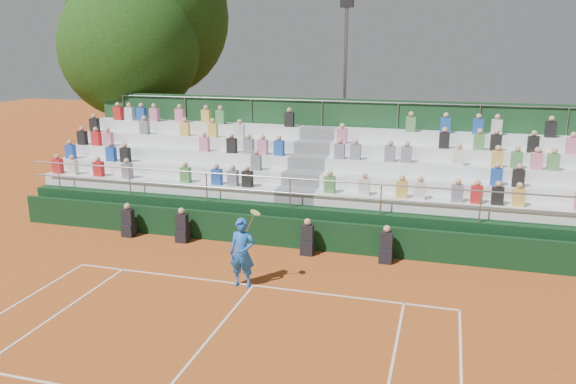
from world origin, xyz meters
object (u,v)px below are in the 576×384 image
(floodlight_mast, at_px, (345,78))
(tree_west, at_px, (130,49))
(tennis_player, at_px, (242,253))
(tree_east, at_px, (149,18))

(floodlight_mast, bearing_deg, tree_west, -166.19)
(tree_west, distance_m, floodlight_mast, 10.34)
(tennis_player, relative_size, floodlight_mast, 0.26)
(tree_east, bearing_deg, floodlight_mast, -0.85)
(tennis_player, xyz_separation_m, tree_east, (-9.99, 13.57, 6.84))
(tree_west, bearing_deg, floodlight_mast, 13.81)
(tree_east, height_order, floodlight_mast, tree_east)
(tree_east, xyz_separation_m, floodlight_mast, (10.30, -0.15, -2.89))
(tennis_player, distance_m, floodlight_mast, 13.98)
(tennis_player, relative_size, tree_west, 0.23)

